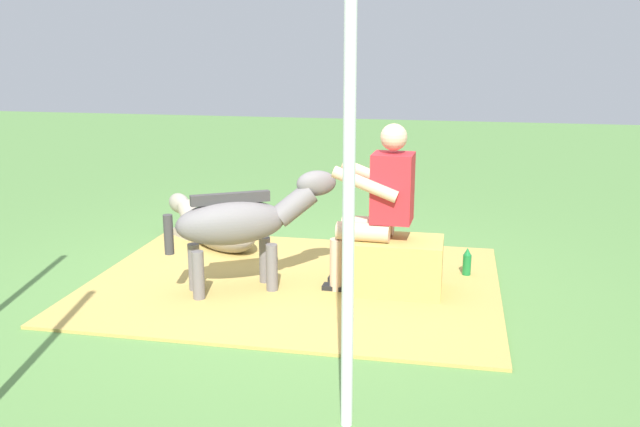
# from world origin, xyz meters

# --- Properties ---
(ground_plane) EXTENTS (24.00, 24.00, 0.00)m
(ground_plane) POSITION_xyz_m (0.00, 0.00, 0.00)
(ground_plane) COLOR #568442
(hay_patch) EXTENTS (3.23, 2.45, 0.02)m
(hay_patch) POSITION_xyz_m (-0.12, -0.05, 0.01)
(hay_patch) COLOR tan
(hay_patch) RESTS_ON ground
(hay_bale) EXTENTS (0.68, 0.46, 0.43)m
(hay_bale) POSITION_xyz_m (-0.94, -0.02, 0.22)
(hay_bale) COLOR tan
(hay_bale) RESTS_ON ground
(person_seated) EXTENTS (0.67, 0.44, 1.31)m
(person_seated) POSITION_xyz_m (-0.78, -0.02, 0.72)
(person_seated) COLOR #D8AD8C
(person_seated) RESTS_ON ground
(pony_standing) EXTENTS (1.21, 0.84, 0.92)m
(pony_standing) POSITION_xyz_m (0.22, 0.18, 0.56)
(pony_standing) COLOR slate
(pony_standing) RESTS_ON ground
(pony_lying) EXTENTS (1.24, 1.01, 0.42)m
(pony_lying) POSITION_xyz_m (0.83, -0.89, 0.19)
(pony_lying) COLOR gray
(pony_lying) RESTS_ON ground
(soda_bottle) EXTENTS (0.07, 0.07, 0.25)m
(soda_bottle) POSITION_xyz_m (-1.48, -0.49, 0.12)
(soda_bottle) COLOR #197233
(soda_bottle) RESTS_ON ground
(tent_pole_left) EXTENTS (0.06, 0.06, 2.56)m
(tent_pole_left) POSITION_xyz_m (-0.86, 1.91, 1.28)
(tent_pole_left) COLOR silver
(tent_pole_left) RESTS_ON ground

